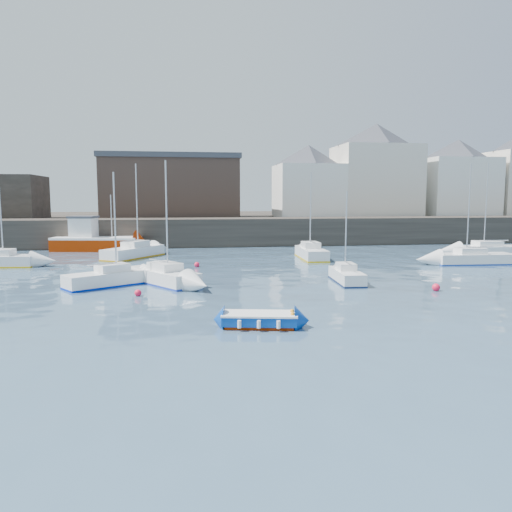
{
  "coord_description": "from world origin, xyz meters",
  "views": [
    {
      "loc": [
        -4.74,
        -19.9,
        5.32
      ],
      "look_at": [
        0.0,
        12.0,
        1.5
      ],
      "focal_mm": 35.0,
      "sensor_mm": 36.0,
      "label": 1
    }
  ],
  "objects": [
    {
      "name": "quay_wall",
      "position": [
        0.0,
        35.0,
        1.5
      ],
      "size": [
        90.0,
        5.0,
        3.0
      ],
      "primitive_type": "cube",
      "color": "#28231E",
      "rests_on": "ground"
    },
    {
      "name": "warehouse",
      "position": [
        -6.0,
        43.0,
        6.62
      ],
      "size": [
        16.4,
        10.4,
        7.6
      ],
      "color": "#3D2D26",
      "rests_on": "land_strip"
    },
    {
      "name": "fishing_boat",
      "position": [
        -13.49,
        31.55,
        1.07
      ],
      "size": [
        8.79,
        4.56,
        5.54
      ],
      "color": "#882000",
      "rests_on": "ground"
    },
    {
      "name": "water",
      "position": [
        0.0,
        0.0,
        0.0
      ],
      "size": [
        220.0,
        220.0,
        0.0
      ],
      "primitive_type": "plane",
      "color": "#2D4760",
      "rests_on": "ground"
    },
    {
      "name": "land_strip",
      "position": [
        0.0,
        53.0,
        1.4
      ],
      "size": [
        90.0,
        32.0,
        2.8
      ],
      "primitive_type": "cube",
      "color": "#28231E",
      "rests_on": "ground"
    },
    {
      "name": "bldg_east_b",
      "position": [
        31.0,
        41.5,
        7.87
      ],
      "size": [
        11.88,
        11.88,
        9.95
      ],
      "color": "white",
      "rests_on": "land_strip"
    },
    {
      "name": "bldg_east_d",
      "position": [
        11.0,
        41.5,
        7.36
      ],
      "size": [
        11.14,
        11.14,
        8.95
      ],
      "color": "white",
      "rests_on": "land_strip"
    },
    {
      "name": "blue_dinghy",
      "position": [
        -1.65,
        -0.1,
        0.33
      ],
      "size": [
        3.28,
        1.92,
        0.59
      ],
      "color": "#882000",
      "rests_on": "ground"
    },
    {
      "name": "sailboat_g",
      "position": [
        23.31,
        22.09,
        0.48
      ],
      "size": [
        6.71,
        2.36,
        8.41
      ],
      "color": "white",
      "rests_on": "ground"
    },
    {
      "name": "sailboat_h",
      "position": [
        -8.99,
        24.84,
        0.54
      ],
      "size": [
        5.27,
        6.45,
        8.23
      ],
      "color": "white",
      "rests_on": "ground"
    },
    {
      "name": "sailboat_f",
      "position": [
        6.32,
        21.89,
        0.52
      ],
      "size": [
        2.02,
        5.78,
        7.44
      ],
      "color": "white",
      "rests_on": "ground"
    },
    {
      "name": "buoy_near",
      "position": [
        -7.16,
        7.26,
        0.0
      ],
      "size": [
        0.38,
        0.38,
        0.38
      ],
      "primitive_type": "sphere",
      "color": "#FF193E",
      "rests_on": "ground"
    },
    {
      "name": "bldg_east_a",
      "position": [
        20.0,
        42.0,
        8.81
      ],
      "size": [
        13.36,
        13.36,
        11.8
      ],
      "color": "beige",
      "rests_on": "land_strip"
    },
    {
      "name": "sailboat_c",
      "position": [
        5.42,
        9.8,
        0.43
      ],
      "size": [
        1.68,
        4.4,
        5.68
      ],
      "color": "white",
      "rests_on": "ground"
    },
    {
      "name": "sailboat_a",
      "position": [
        -9.13,
        10.7,
        0.48
      ],
      "size": [
        5.28,
        4.29,
        6.81
      ],
      "color": "white",
      "rests_on": "ground"
    },
    {
      "name": "buoy_far",
      "position": [
        -3.67,
        18.16,
        0.0
      ],
      "size": [
        0.4,
        0.4,
        0.4
      ],
      "primitive_type": "sphere",
      "color": "#FF193E",
      "rests_on": "ground"
    },
    {
      "name": "buoy_mid",
      "position": [
        9.54,
        6.29,
        0.0
      ],
      "size": [
        0.45,
        0.45,
        0.45
      ],
      "primitive_type": "sphere",
      "color": "#FF193E",
      "rests_on": "ground"
    },
    {
      "name": "sailboat_b",
      "position": [
        -5.95,
        10.99,
        0.49
      ],
      "size": [
        4.81,
        5.86,
        7.49
      ],
      "color": "white",
      "rests_on": "ground"
    },
    {
      "name": "sailboat_d",
      "position": [
        18.16,
        16.51,
        0.48
      ],
      "size": [
        6.27,
        2.24,
        7.9
      ],
      "color": "white",
      "rests_on": "ground"
    }
  ]
}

